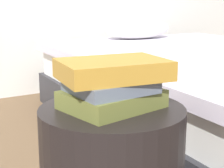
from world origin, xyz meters
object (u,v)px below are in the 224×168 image
at_px(bed, 204,87).
at_px(book_olive, 111,99).
at_px(book_slate, 111,85).
at_px(book_ochre, 113,69).

xyz_separation_m(bed, book_olive, (-1.09, -0.70, 0.25)).
xyz_separation_m(bed, book_slate, (-1.10, -0.70, 0.29)).
bearing_deg(book_slate, bed, 30.37).
bearing_deg(bed, book_olive, -143.93).
height_order(book_olive, book_ochre, book_ochre).
xyz_separation_m(book_olive, book_ochre, (0.00, -0.01, 0.09)).
bearing_deg(book_slate, book_ochre, 7.73).
bearing_deg(book_olive, bed, 23.05).
relative_size(book_slate, book_ochre, 0.74).
distance_m(book_slate, book_ochre, 0.05).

